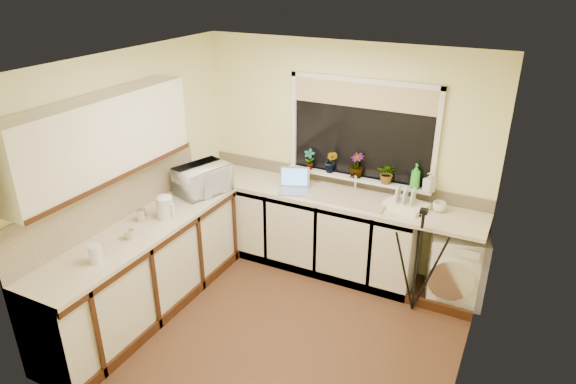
{
  "coord_description": "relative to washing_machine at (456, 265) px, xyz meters",
  "views": [
    {
      "loc": [
        1.79,
        -3.41,
        3.15
      ],
      "look_at": [
        -0.19,
        0.55,
        1.15
      ],
      "focal_mm": 31.82,
      "sensor_mm": 36.0,
      "label": 1
    }
  ],
  "objects": [
    {
      "name": "splashback_left",
      "position": [
        -2.94,
        -1.54,
        0.75
      ],
      "size": [
        0.02,
        2.4,
        0.45
      ],
      "primitive_type": "cube",
      "color": "beige",
      "rests_on": "wall_left"
    },
    {
      "name": "faucet",
      "position": [
        -1.15,
        0.14,
        0.65
      ],
      "size": [
        0.03,
        0.03,
        0.24
      ],
      "primitive_type": "cylinder",
      "color": "silver",
      "rests_on": "worktop_back"
    },
    {
      "name": "cup_back",
      "position": [
        -0.25,
        0.05,
        0.58
      ],
      "size": [
        0.14,
        0.14,
        0.1
      ],
      "primitive_type": "imported",
      "rotation": [
        0.0,
        0.0,
        0.1
      ],
      "color": "white",
      "rests_on": "worktop_back"
    },
    {
      "name": "ceiling",
      "position": [
        -1.35,
        -1.24,
        2.08
      ],
      "size": [
        3.2,
        3.2,
        0.0
      ],
      "primitive_type": "plane",
      "rotation": [
        3.14,
        0.0,
        0.0
      ],
      "color": "white",
      "rests_on": "ground"
    },
    {
      "name": "plant_d",
      "position": [
        -0.82,
        0.16,
        0.79
      ],
      "size": [
        0.2,
        0.18,
        0.22
      ],
      "primitive_type": "imported",
      "rotation": [
        0.0,
        0.0,
        -0.01
      ],
      "color": "#999999",
      "rests_on": "windowsill"
    },
    {
      "name": "worktop_left",
      "position": [
        -2.65,
        -1.54,
        0.51
      ],
      "size": [
        0.6,
        2.4,
        0.04
      ],
      "primitive_type": "cube",
      "color": "beige",
      "rests_on": "base_cabinet_left"
    },
    {
      "name": "upper_cabinet",
      "position": [
        -2.79,
        -1.69,
        1.43
      ],
      "size": [
        0.28,
        1.9,
        0.7
      ],
      "primitive_type": "cube",
      "color": "silver",
      "rests_on": "wall_left"
    },
    {
      "name": "wall_front",
      "position": [
        -1.35,
        -2.74,
        0.85
      ],
      "size": [
        3.2,
        0.0,
        3.2
      ],
      "primitive_type": "plane",
      "rotation": [
        -1.57,
        0.0,
        0.0
      ],
      "color": "#F5F1A3",
      "rests_on": "ground"
    },
    {
      "name": "wall_back",
      "position": [
        -1.35,
        0.26,
        0.85
      ],
      "size": [
        3.2,
        0.0,
        3.2
      ],
      "primitive_type": "plane",
      "rotation": [
        1.57,
        0.0,
        0.0
      ],
      "color": "#F5F1A3",
      "rests_on": "ground"
    },
    {
      "name": "wall_left",
      "position": [
        -2.95,
        -1.24,
        0.85
      ],
      "size": [
        0.0,
        3.0,
        3.0
      ],
      "primitive_type": "plane",
      "rotation": [
        1.57,
        0.0,
        1.57
      ],
      "color": "#F5F1A3",
      "rests_on": "ground"
    },
    {
      "name": "base_cabinet_left",
      "position": [
        -2.65,
        -1.54,
        0.06
      ],
      "size": [
        0.54,
        2.4,
        0.86
      ],
      "primitive_type": "cube",
      "color": "silver",
      "rests_on": "floor"
    },
    {
      "name": "window_glass",
      "position": [
        -1.15,
        0.24,
        1.18
      ],
      "size": [
        1.5,
        0.02,
        1.0
      ],
      "primitive_type": "cube",
      "color": "black",
      "rests_on": "wall_back"
    },
    {
      "name": "worktop_back",
      "position": [
        -1.35,
        -0.04,
        0.51
      ],
      "size": [
        3.2,
        0.6,
        0.04
      ],
      "primitive_type": "cube",
      "color": "beige",
      "rests_on": "base_cabinet_back"
    },
    {
      "name": "window_blind",
      "position": [
        -1.15,
        0.22,
        1.55
      ],
      "size": [
        1.5,
        0.02,
        0.25
      ],
      "primitive_type": "cube",
      "color": "tan",
      "rests_on": "wall_back"
    },
    {
      "name": "base_cabinet_back",
      "position": [
        -1.67,
        -0.04,
        0.06
      ],
      "size": [
        2.55,
        0.6,
        0.86
      ],
      "primitive_type": "cube",
      "color": "silver",
      "rests_on": "floor"
    },
    {
      "name": "soap_bottle_clear",
      "position": [
        -0.39,
        0.15,
        0.78
      ],
      "size": [
        0.12,
        0.12,
        0.21
      ],
      "primitive_type": "imported",
      "rotation": [
        0.0,
        0.0,
        -0.43
      ],
      "color": "#999999",
      "rests_on": "windowsill"
    },
    {
      "name": "splashback_back",
      "position": [
        -1.35,
        0.24,
        0.6
      ],
      "size": [
        3.2,
        0.02,
        0.14
      ],
      "primitive_type": "cube",
      "color": "beige",
      "rests_on": "wall_back"
    },
    {
      "name": "wall_right",
      "position": [
        0.25,
        -1.24,
        0.85
      ],
      "size": [
        0.0,
        3.0,
        3.0
      ],
      "primitive_type": "plane",
      "rotation": [
        1.57,
        0.0,
        -1.57
      ],
      "color": "#F5F1A3",
      "rests_on": "ground"
    },
    {
      "name": "microwave",
      "position": [
        -2.59,
        -0.61,
        0.68
      ],
      "size": [
        0.52,
        0.63,
        0.3
      ],
      "primitive_type": "imported",
      "rotation": [
        0.0,
        0.0,
        1.26
      ],
      "color": "white",
      "rests_on": "worktop_left"
    },
    {
      "name": "kettle",
      "position": [
        -2.57,
        -1.27,
        0.63
      ],
      "size": [
        0.16,
        0.16,
        0.21
      ],
      "primitive_type": "cylinder",
      "color": "silver",
      "rests_on": "worktop_left"
    },
    {
      "name": "cup_left",
      "position": [
        -2.59,
        -1.74,
        0.57
      ],
      "size": [
        0.11,
        0.11,
        0.09
      ],
      "primitive_type": "imported",
      "rotation": [
        0.0,
        0.0,
        0.23
      ],
      "color": "beige",
      "rests_on": "worktop_left"
    },
    {
      "name": "steel_jar",
      "position": [
        -2.73,
        -1.42,
        0.59
      ],
      "size": [
        0.09,
        0.09,
        0.12
      ],
      "primitive_type": "cylinder",
      "color": "silver",
      "rests_on": "worktop_left"
    },
    {
      "name": "floor",
      "position": [
        -1.35,
        -1.24,
        -0.37
      ],
      "size": [
        3.2,
        3.2,
        0.0
      ],
      "primitive_type": "plane",
      "color": "brown",
      "rests_on": "ground"
    },
    {
      "name": "washing_machine",
      "position": [
        0.0,
        0.0,
        0.0
      ],
      "size": [
        0.63,
        0.61,
        0.75
      ],
      "primitive_type": "cube",
      "rotation": [
        0.0,
        0.0,
        0.23
      ],
      "color": "white",
      "rests_on": "floor"
    },
    {
      "name": "dish_rack",
      "position": [
        -0.55,
        -0.01,
        0.56
      ],
      "size": [
        0.46,
        0.4,
        0.06
      ],
      "primitive_type": "cube",
      "rotation": [
        0.0,
        0.0,
        -0.32
      ],
      "color": "white",
      "rests_on": "worktop_back"
    },
    {
      "name": "soap_bottle_green",
      "position": [
        -0.53,
        0.16,
        0.81
      ],
      "size": [
        0.13,
        0.13,
        0.26
      ],
      "primitive_type": "imported",
      "rotation": [
        0.0,
        0.0,
        0.42
      ],
      "color": "green",
      "rests_on": "windowsill"
    },
    {
      "name": "windowsill",
      "position": [
        -1.15,
        0.19,
        0.66
      ],
      "size": [
        1.6,
        0.14,
        0.03
      ],
      "primitive_type": "cube",
      "color": "white",
      "rests_on": "wall_back"
    },
    {
      "name": "laptop",
      "position": [
        -1.75,
        -0.12,
        0.59
      ],
      "size": [
        0.39,
        0.36,
        0.24
      ],
      "rotation": [
        0.0,
        0.0,
        0.36
      ],
      "color": "#929399",
      "rests_on": "worktop_back"
    },
    {
      "name": "glass_jug",
      "position": [
        -2.57,
        -2.15,
        0.61
      ],
      "size": [
        0.11,
        0.11,
        0.16
      ],
      "primitive_type": "cylinder",
      "color": "silver",
      "rests_on": "worktop_left"
    },
    {
      "name": "plant_a",
      "position": [
        -1.7,
        0.15,
        0.79
      ],
      "size": [
        0.14,
        0.1,
        0.24
      ],
      "primitive_type": "imported",
      "rotation": [
        0.0,
        0.0,
        0.16
      ],
      "color": "#999999",
      "rests_on": "windowsill"
    },
    {
      "name": "sink",
      "position": [
        -1.15,
        -0.04,
        0.54
      ],
      "size": [
        0.82,
        0.46,
        0.03
      ],
      "primitive_type": "cube",
      "color": "tan",
      "rests_on": "worktop_back"
    },
    {
      "name": "plant_c",
      "position": [
        -1.16,
        0.18,
        0.81
      ],
      "size": [
        0.19,
        0.19,
        0.27
      ],
      "primitive_type": "imported",
      "rotation": [
        0.0,
        0.0,
        -0.36
      ],
      "color": "#999999",
      "rests_on": "windowsill"
    },
    {
      "name": "plant_b",
      "position": [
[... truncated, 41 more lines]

